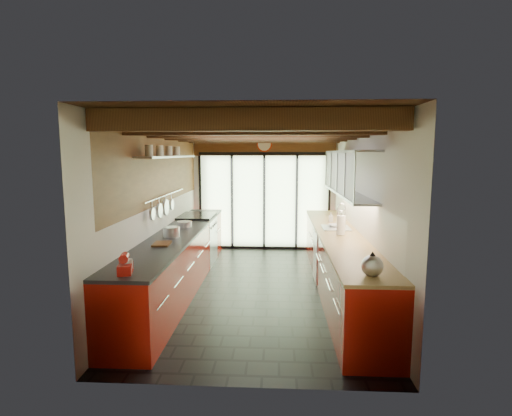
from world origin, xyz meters
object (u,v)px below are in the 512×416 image
object	(u,v)px
stand_mixer	(125,265)
soap_bottle	(331,217)
kettle	(372,264)
paper_towel	(341,225)
bowl	(335,226)

from	to	relation	value
stand_mixer	soap_bottle	xyz separation A→B (m)	(2.54, 3.27, -0.00)
kettle	soap_bottle	bearing A→B (deg)	90.00
stand_mixer	paper_towel	world-z (taller)	paper_towel
bowl	kettle	bearing A→B (deg)	-90.00
stand_mixer	kettle	bearing A→B (deg)	1.35
stand_mixer	bowl	size ratio (longest dim) A/B	1.29
kettle	paper_towel	size ratio (longest dim) A/B	0.79
kettle	paper_towel	world-z (taller)	paper_towel
soap_bottle	bowl	bearing A→B (deg)	-90.00
stand_mixer	paper_towel	xyz separation A→B (m)	(2.54, 2.10, 0.06)
paper_towel	soap_bottle	distance (m)	1.17
kettle	soap_bottle	distance (m)	3.21
kettle	soap_bottle	size ratio (longest dim) A/B	1.66
stand_mixer	bowl	xyz separation A→B (m)	(2.54, 2.74, -0.06)
kettle	paper_towel	xyz separation A→B (m)	(0.00, 2.04, 0.03)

